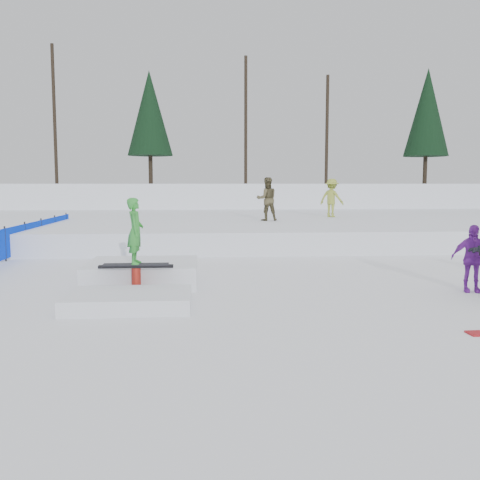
{
  "coord_description": "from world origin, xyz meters",
  "views": [
    {
      "loc": [
        -0.4,
        -10.39,
        2.42
      ],
      "look_at": [
        0.5,
        2.0,
        1.1
      ],
      "focal_mm": 40.0,
      "sensor_mm": 36.0,
      "label": 1
    }
  ],
  "objects": [
    {
      "name": "jib_rail_feature",
      "position": [
        -1.82,
        1.74,
        0.3
      ],
      "size": [
        2.6,
        4.4,
        2.11
      ],
      "color": "white",
      "rests_on": "ground"
    },
    {
      "name": "snow_midrise",
      "position": [
        0.0,
        16.0,
        0.4
      ],
      "size": [
        50.0,
        18.0,
        0.8
      ],
      "primitive_type": "cube",
      "color": "white",
      "rests_on": "ground"
    },
    {
      "name": "walker_ygreen",
      "position": [
        5.88,
        15.03,
        1.72
      ],
      "size": [
        1.36,
        1.28,
        1.85
      ],
      "primitive_type": "imported",
      "rotation": [
        0.0,
        0.0,
        2.47
      ],
      "color": "#99A938",
      "rests_on": "snow_midrise"
    },
    {
      "name": "treeline",
      "position": [
        6.18,
        28.28,
        7.45
      ],
      "size": [
        40.24,
        4.22,
        10.5
      ],
      "color": "black",
      "rests_on": "snow_berm"
    },
    {
      "name": "safety_fence",
      "position": [
        -6.5,
        6.6,
        0.55
      ],
      "size": [
        0.05,
        16.0,
        1.1
      ],
      "color": "#002EE2",
      "rests_on": "ground"
    },
    {
      "name": "ground",
      "position": [
        0.0,
        0.0,
        0.0
      ],
      "size": [
        120.0,
        120.0,
        0.0
      ],
      "primitive_type": "plane",
      "color": "white"
    },
    {
      "name": "snow_berm",
      "position": [
        0.0,
        30.0,
        1.2
      ],
      "size": [
        60.0,
        14.0,
        2.4
      ],
      "primitive_type": "cube",
      "color": "white",
      "rests_on": "ground"
    },
    {
      "name": "walker_olive",
      "position": [
        2.45,
        12.73,
        1.74
      ],
      "size": [
        0.98,
        0.8,
        1.88
      ],
      "primitive_type": "imported",
      "rotation": [
        0.0,
        0.0,
        3.25
      ],
      "color": "brown",
      "rests_on": "snow_midrise"
    },
    {
      "name": "spectator_purple",
      "position": [
        5.61,
        0.99,
        0.76
      ],
      "size": [
        0.95,
        0.56,
        1.51
      ],
      "primitive_type": "imported",
      "rotation": [
        0.0,
        0.0,
        -0.22
      ],
      "color": "purple",
      "rests_on": "ground"
    }
  ]
}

